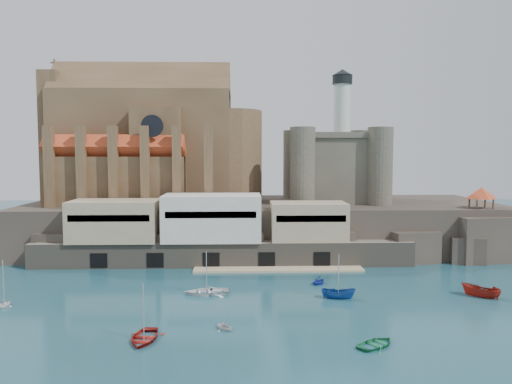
{
  "coord_description": "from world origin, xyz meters",
  "views": [
    {
      "loc": [
        -4.52,
        -68.91,
        20.82
      ],
      "look_at": [
        -1.57,
        32.0,
        12.8
      ],
      "focal_mm": 35.0,
      "sensor_mm": 36.0,
      "label": 1
    }
  ],
  "objects_px": {
    "boat_0": "(144,340)",
    "boat_1": "(224,329)",
    "pavilion": "(481,194)",
    "boat_2": "(338,298)",
    "castle_keep": "(334,164)",
    "church": "(152,147)"
  },
  "relations": [
    {
      "from": "boat_0",
      "to": "boat_2",
      "type": "distance_m",
      "value": 29.0
    },
    {
      "from": "boat_0",
      "to": "castle_keep",
      "type": "bearing_deg",
      "value": 64.38
    },
    {
      "from": "pavilion",
      "to": "boat_1",
      "type": "height_order",
      "value": "pavilion"
    },
    {
      "from": "boat_0",
      "to": "boat_2",
      "type": "bearing_deg",
      "value": 35.45
    },
    {
      "from": "church",
      "to": "castle_keep",
      "type": "bearing_deg",
      "value": -1.11
    },
    {
      "from": "church",
      "to": "castle_keep",
      "type": "relative_size",
      "value": 1.6
    },
    {
      "from": "castle_keep",
      "to": "boat_0",
      "type": "bearing_deg",
      "value": -119.45
    },
    {
      "from": "pavilion",
      "to": "boat_2",
      "type": "distance_m",
      "value": 43.36
    },
    {
      "from": "boat_0",
      "to": "boat_1",
      "type": "height_order",
      "value": "boat_0"
    },
    {
      "from": "church",
      "to": "pavilion",
      "type": "bearing_deg",
      "value": -13.48
    },
    {
      "from": "castle_keep",
      "to": "boat_1",
      "type": "bearing_deg",
      "value": -113.34
    },
    {
      "from": "pavilion",
      "to": "boat_2",
      "type": "height_order",
      "value": "pavilion"
    },
    {
      "from": "castle_keep",
      "to": "pavilion",
      "type": "relative_size",
      "value": 4.58
    },
    {
      "from": "church",
      "to": "boat_0",
      "type": "relative_size",
      "value": 7.86
    },
    {
      "from": "pavilion",
      "to": "boat_0",
      "type": "relative_size",
      "value": 1.07
    },
    {
      "from": "pavilion",
      "to": "boat_2",
      "type": "xyz_separation_m",
      "value": [
        -32.71,
        -25.46,
        -12.73
      ]
    },
    {
      "from": "pavilion",
      "to": "boat_1",
      "type": "bearing_deg",
      "value": -142.36
    },
    {
      "from": "castle_keep",
      "to": "pavilion",
      "type": "bearing_deg",
      "value": -30.18
    },
    {
      "from": "church",
      "to": "boat_0",
      "type": "height_order",
      "value": "church"
    },
    {
      "from": "church",
      "to": "castle_keep",
      "type": "xyz_separation_m",
      "value": [
        40.21,
        -0.78,
        -3.81
      ]
    },
    {
      "from": "castle_keep",
      "to": "boat_2",
      "type": "distance_m",
      "value": 44.99
    },
    {
      "from": "castle_keep",
      "to": "pavilion",
      "type": "height_order",
      "value": "castle_keep"
    }
  ]
}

